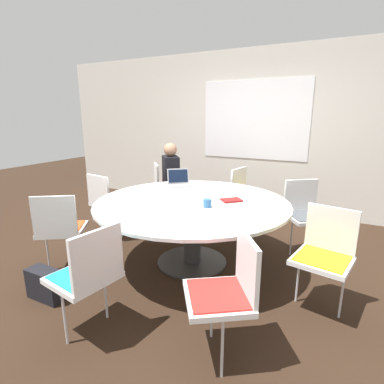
{
  "coord_description": "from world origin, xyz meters",
  "views": [
    {
      "loc": [
        1.41,
        -2.78,
        1.63
      ],
      "look_at": [
        0.0,
        0.0,
        0.83
      ],
      "focal_mm": 28.0,
      "sensor_mm": 36.0,
      "label": 1
    }
  ],
  "objects": [
    {
      "name": "ground_plane",
      "position": [
        0.0,
        0.0,
        0.0
      ],
      "size": [
        16.0,
        16.0,
        0.0
      ],
      "primitive_type": "plane",
      "color": "black"
    },
    {
      "name": "chair_3",
      "position": [
        -0.15,
        -1.37,
        0.53
      ],
      "size": [
        0.48,
        0.5,
        0.88
      ],
      "rotation": [
        0.0,
        0.0,
        7.69
      ],
      "color": "white",
      "rests_on": "ground_plane"
    },
    {
      "name": "conference_table",
      "position": [
        0.0,
        0.0,
        0.61
      ],
      "size": [
        2.09,
        2.09,
        0.73
      ],
      "color": "#333333",
      "rests_on": "ground_plane"
    },
    {
      "name": "person_0",
      "position": [
        -0.91,
        1.11,
        0.72
      ],
      "size": [
        0.4,
        0.42,
        1.23
      ],
      "rotation": [
        0.0,
        0.0,
        5.41
      ],
      "color": "black",
      "rests_on": "ground_plane"
    },
    {
      "name": "chair_2",
      "position": [
        -1.11,
        -0.81,
        0.53
      ],
      "size": [
        0.6,
        0.59,
        0.88
      ],
      "rotation": [
        0.0,
        0.0,
        6.87
      ],
      "color": "white",
      "rests_on": "ground_plane"
    },
    {
      "name": "chair_6",
      "position": [
        1.07,
        0.87,
        0.53
      ],
      "size": [
        0.6,
        0.6,
        0.88
      ],
      "rotation": [
        0.0,
        0.0,
        10.06
      ],
      "color": "white",
      "rests_on": "ground_plane"
    },
    {
      "name": "chair_0",
      "position": [
        -1.13,
        1.24,
        0.53
      ],
      "size": [
        0.6,
        0.61,
        0.88
      ],
      "rotation": [
        0.0,
        0.0,
        5.41
      ],
      "color": "white",
      "rests_on": "ground_plane"
    },
    {
      "name": "wall_back",
      "position": [
        0.0,
        2.35,
        1.35
      ],
      "size": [
        8.0,
        0.07,
        2.7
      ],
      "color": "silver",
      "rests_on": "ground_plane"
    },
    {
      "name": "chair_5",
      "position": [
        1.36,
        -0.21,
        0.53
      ],
      "size": [
        0.51,
        0.5,
        0.88
      ],
      "rotation": [
        0.0,
        0.0,
        9.22
      ],
      "color": "white",
      "rests_on": "ground_plane"
    },
    {
      "name": "coffee_cup",
      "position": [
        0.24,
        -0.13,
        0.77
      ],
      "size": [
        0.09,
        0.09,
        0.08
      ],
      "color": "#33669E",
      "rests_on": "conference_table"
    },
    {
      "name": "laptop",
      "position": [
        -0.49,
        0.58,
        0.78
      ],
      "size": [
        0.37,
        0.37,
        0.21
      ],
      "rotation": [
        0.0,
        0.0,
        0.7
      ],
      "color": "#99999E",
      "rests_on": "conference_table"
    },
    {
      "name": "spiral_notebook",
      "position": [
        0.38,
        0.19,
        0.74
      ],
      "size": [
        0.26,
        0.25,
        0.02
      ],
      "color": "maroon",
      "rests_on": "conference_table"
    },
    {
      "name": "chair_1",
      "position": [
        -1.37,
        0.16,
        0.53
      ],
      "size": [
        0.5,
        0.49,
        0.88
      ],
      "rotation": [
        0.0,
        0.0,
        6.12
      ],
      "color": "white",
      "rests_on": "ground_plane"
    },
    {
      "name": "chair_7",
      "position": [
        0.19,
        1.37,
        0.53
      ],
      "size": [
        0.5,
        0.51,
        0.88
      ],
      "rotation": [
        0.0,
        0.0,
        10.81
      ],
      "color": "white",
      "rests_on": "ground_plane"
    },
    {
      "name": "handbag",
      "position": [
        -0.87,
        -1.22,
        0.14
      ],
      "size": [
        0.36,
        0.16,
        0.28
      ],
      "color": "black",
      "rests_on": "ground_plane"
    },
    {
      "name": "chair_4",
      "position": [
        0.83,
        -1.11,
        0.53
      ],
      "size": [
        0.59,
        0.6,
        0.88
      ],
      "rotation": [
        0.0,
        0.0,
        8.45
      ],
      "color": "white",
      "rests_on": "ground_plane"
    }
  ]
}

